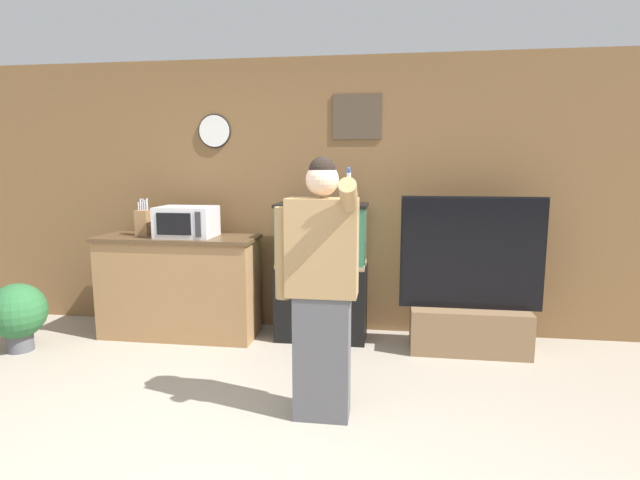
% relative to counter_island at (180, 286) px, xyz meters
% --- Properties ---
extents(wall_back_paneled, '(10.00, 0.08, 2.60)m').
position_rel_counter_island_xyz_m(wall_back_paneled, '(1.11, 0.44, 0.83)').
color(wall_back_paneled, brown).
rests_on(wall_back_paneled, ground_plane).
extents(counter_island, '(1.48, 0.54, 0.95)m').
position_rel_counter_island_xyz_m(counter_island, '(0.00, 0.00, 0.00)').
color(counter_island, olive).
rests_on(counter_island, ground_plane).
extents(microwave, '(0.51, 0.38, 0.28)m').
position_rel_counter_island_xyz_m(microwave, '(0.10, -0.01, 0.61)').
color(microwave, silver).
rests_on(microwave, counter_island).
extents(knife_block, '(0.12, 0.12, 0.34)m').
position_rel_counter_island_xyz_m(knife_block, '(-0.34, 0.01, 0.60)').
color(knife_block, olive).
rests_on(knife_block, counter_island).
extents(aquarium_on_stand, '(0.83, 0.42, 1.26)m').
position_rel_counter_island_xyz_m(aquarium_on_stand, '(1.33, 0.12, 0.15)').
color(aquarium_on_stand, black).
rests_on(aquarium_on_stand, ground_plane).
extents(tv_on_stand, '(1.20, 0.40, 1.35)m').
position_rel_counter_island_xyz_m(tv_on_stand, '(2.64, -0.03, -0.09)').
color(tv_on_stand, brown).
rests_on(tv_on_stand, ground_plane).
extents(person_standing, '(0.52, 0.39, 1.66)m').
position_rel_counter_island_xyz_m(person_standing, '(1.53, -1.34, 0.39)').
color(person_standing, '#515156').
rests_on(person_standing, ground_plane).
extents(potted_plant, '(0.48, 0.48, 0.60)m').
position_rel_counter_island_xyz_m(potted_plant, '(-1.22, -0.58, -0.14)').
color(potted_plant, '#4C4C51').
rests_on(potted_plant, ground_plane).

